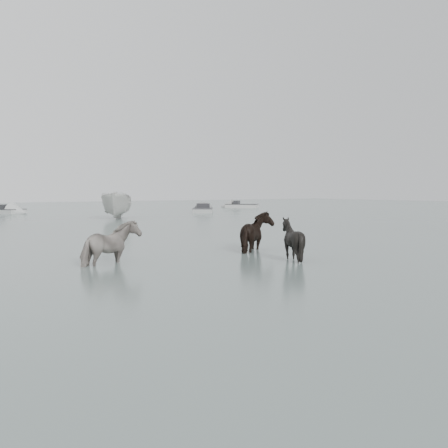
% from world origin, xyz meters
% --- Properties ---
extents(ground, '(140.00, 140.00, 0.00)m').
position_xyz_m(ground, '(0.00, 0.00, 0.00)').
color(ground, '#52625D').
rests_on(ground, ground).
extents(pony_pinto, '(1.94, 1.42, 1.49)m').
position_xyz_m(pony_pinto, '(-3.36, 0.89, 0.75)').
color(pony_pinto, black).
rests_on(pony_pinto, ground).
extents(pony_dark, '(1.98, 2.09, 1.65)m').
position_xyz_m(pony_dark, '(1.95, 1.18, 0.83)').
color(pony_dark, black).
rests_on(pony_dark, ground).
extents(pony_black, '(1.66, 1.59, 1.43)m').
position_xyz_m(pony_black, '(1.30, -1.22, 0.71)').
color(pony_black, black).
rests_on(pony_black, ground).
extents(boat_small, '(4.17, 5.30, 1.94)m').
position_xyz_m(boat_small, '(6.14, 21.96, 0.97)').
color(boat_small, beige).
rests_on(boat_small, ground).
extents(skiff_port, '(4.44, 5.51, 0.75)m').
position_xyz_m(skiff_port, '(16.11, 26.93, 0.38)').
color(skiff_port, gray).
rests_on(skiff_port, ground).
extents(skiff_mid, '(4.07, 5.97, 0.75)m').
position_xyz_m(skiff_mid, '(1.53, 34.71, 0.38)').
color(skiff_mid, '#9FA2A0').
rests_on(skiff_mid, ground).
extents(skiff_star, '(4.27, 4.54, 0.75)m').
position_xyz_m(skiff_star, '(25.80, 34.52, 0.38)').
color(skiff_star, '#A6A5A1').
rests_on(skiff_star, ground).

